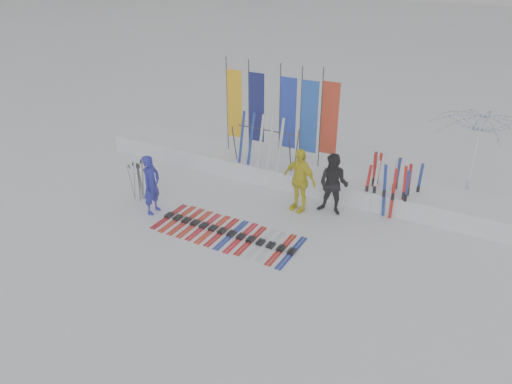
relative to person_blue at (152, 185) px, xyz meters
The scene contains 11 objects.
ground 3.00m from the person_blue, 15.37° to the right, with size 120.00×120.00×0.00m, color white.
snow_bank 4.77m from the person_blue, 54.26° to the left, with size 14.00×1.60×0.60m, color white.
person_blue is the anchor object (origin of this frame).
person_black 5.22m from the person_blue, 27.96° to the left, with size 0.89×0.70×1.84m, color black.
person_yellow 4.26m from the person_blue, 30.64° to the left, with size 1.13×0.47×1.93m, color yellow.
tent_canopy 9.70m from the person_blue, 35.15° to the left, with size 2.98×3.04×2.73m, color white.
ski_row 2.67m from the person_blue, ahead, with size 4.08×1.68×0.07m.
pole_cluster 1.04m from the person_blue, 151.15° to the left, with size 0.68×0.49×1.26m.
feather_flags 4.76m from the person_blue, 61.70° to the left, with size 3.92×0.20×3.20m.
ski_rack 3.95m from the person_blue, 61.25° to the left, with size 2.04×0.80×1.23m.
upright_skis 6.87m from the person_blue, 29.56° to the left, with size 1.42×0.98×1.66m.
Camera 1 is at (6.00, -9.08, 7.23)m, focal length 35.00 mm.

